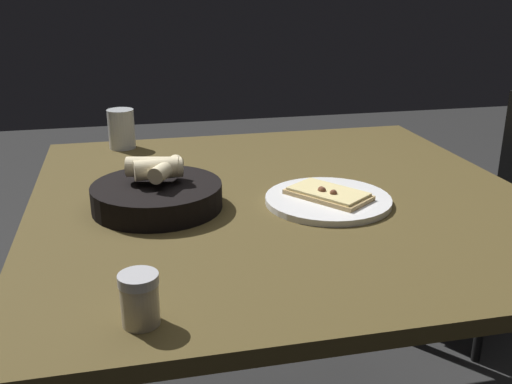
{
  "coord_description": "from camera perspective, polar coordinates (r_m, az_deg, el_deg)",
  "views": [
    {
      "loc": [
        0.34,
        1.23,
        1.21
      ],
      "look_at": [
        0.06,
        0.01,
        0.76
      ],
      "focal_mm": 41.45,
      "sensor_mm": 36.0,
      "label": 1
    }
  ],
  "objects": [
    {
      "name": "dining_table",
      "position": [
        1.37,
        2.52,
        -2.4
      ],
      "size": [
        1.12,
        1.15,
        0.75
      ],
      "color": "#4D3F1F",
      "rests_on": "ground"
    },
    {
      "name": "beer_glass",
      "position": [
        1.76,
        -12.84,
        5.74
      ],
      "size": [
        0.08,
        0.08,
        0.11
      ],
      "color": "silver",
      "rests_on": "dining_table"
    },
    {
      "name": "chair_near",
      "position": [
        2.17,
        21.72,
        -0.49
      ],
      "size": [
        0.61,
        0.61,
        0.91
      ],
      "color": "#2C2C2C",
      "rests_on": "ground"
    },
    {
      "name": "bread_basket",
      "position": [
        1.28,
        -9.57,
        -0.11
      ],
      "size": [
        0.28,
        0.28,
        0.11
      ],
      "color": "black",
      "rests_on": "dining_table"
    },
    {
      "name": "pepper_shaker",
      "position": [
        0.87,
        -11.14,
        -10.36
      ],
      "size": [
        0.06,
        0.06,
        0.08
      ],
      "color": "#BFB299",
      "rests_on": "dining_table"
    },
    {
      "name": "pizza_plate",
      "position": [
        1.31,
        6.97,
        -0.64
      ],
      "size": [
        0.28,
        0.28,
        0.04
      ],
      "color": "white",
      "rests_on": "dining_table"
    }
  ]
}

